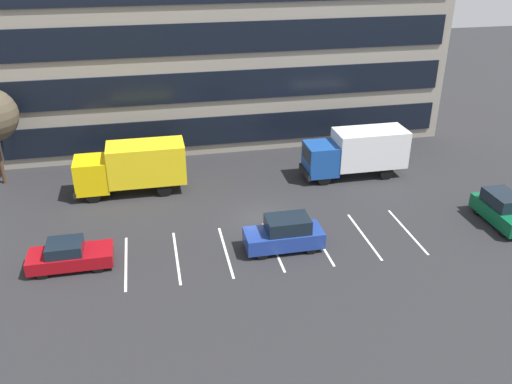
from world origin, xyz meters
name	(u,v)px	position (x,y,z in m)	size (l,w,h in m)	color
ground_plane	(261,218)	(0.00, 0.00, 0.00)	(120.00, 120.00, 0.00)	#262628
office_building	(216,3)	(0.00, 17.95, 10.80)	(36.14, 13.65, 21.60)	gray
lot_markings	(273,246)	(0.00, -3.45, 0.00)	(16.94, 5.40, 0.01)	silver
box_truck_yellow_all	(133,166)	(-7.80, 5.41, 1.97)	(7.54, 2.50, 3.49)	yellow
box_truck_blue	(357,151)	(8.20, 4.86, 1.97)	(7.54, 2.50, 3.49)	#194799
sedan_maroon	(70,255)	(-11.31, -3.25, 0.76)	(4.47, 1.87, 1.60)	maroon
suv_navy	(285,234)	(0.56, -3.80, 0.97)	(4.46, 1.89, 2.01)	navy
suv_forest	(502,209)	(14.51, -3.68, 0.95)	(1.85, 4.36, 1.97)	#0C5933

